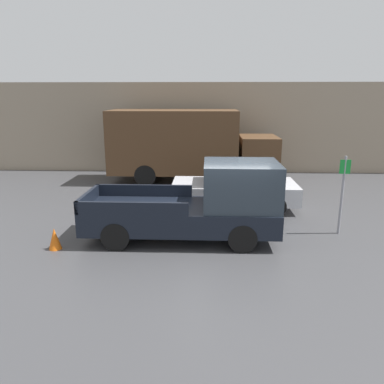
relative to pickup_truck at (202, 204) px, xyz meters
The scene contains 7 objects.
ground_plane 1.22m from the pickup_truck, 12.49° to the right, with size 60.00×60.00×0.00m, color #3D3D3F.
building_wall 9.65m from the pickup_truck, 85.85° to the left, with size 28.00×0.15×4.55m.
pickup_truck is the anchor object (origin of this frame).
car 3.26m from the pickup_truck, 69.75° to the left, with size 4.36×2.02×1.57m.
delivery_truck 7.40m from the pickup_truck, 96.84° to the left, with size 7.61×2.54×3.26m.
parking_sign 4.03m from the pickup_truck, ahead, with size 0.30×0.07×2.28m.
traffic_cone 4.00m from the pickup_truck, 166.66° to the right, with size 0.33×0.33×0.57m.
Camera 1 is at (-0.54, -9.73, 3.92)m, focal length 35.00 mm.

